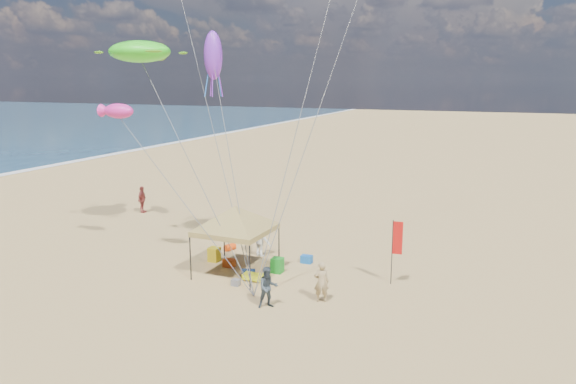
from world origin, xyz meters
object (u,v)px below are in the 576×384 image
person_near_a (321,282)px  person_far_a (142,199)px  canopy_tent (235,209)px  person_near_b (268,287)px  feather_flag (396,242)px  chair_green (277,265)px  person_near_c (261,238)px  cooler_red (229,263)px  chair_yellow (214,254)px  beach_cart (253,277)px  cooler_blue (307,259)px

person_near_a → person_far_a: person_far_a is taller
canopy_tent → person_near_b: (2.93, -2.90, -2.27)m
feather_flag → person_near_b: feather_flag is taller
chair_green → person_near_c: bearing=132.7°
person_near_b → person_far_a: (-14.27, 10.96, 0.08)m
person_near_a → person_far_a: size_ratio=0.92×
person_near_c → chair_green: bearing=150.2°
canopy_tent → cooler_red: bearing=137.3°
feather_flag → chair_yellow: feather_flag is taller
canopy_tent → cooler_red: (-0.75, 0.69, -2.91)m
person_near_b → person_far_a: bearing=105.0°
chair_yellow → person_near_c: size_ratio=0.37×
cooler_red → chair_yellow: chair_yellow is taller
person_near_b → person_far_a: 17.99m
feather_flag → person_far_a: feather_flag is taller
person_near_c → feather_flag: bearing=-173.1°
chair_green → feather_flag: bearing=6.1°
beach_cart → person_near_b: size_ratio=0.54×
person_near_b → person_far_a: size_ratio=0.92×
person_far_a → feather_flag: bearing=-123.1°
person_near_a → person_near_c: bearing=-65.0°
chair_green → person_near_b: size_ratio=0.42×
chair_yellow → person_near_a: 7.07m
chair_yellow → person_near_c: bearing=42.2°
cooler_red → person_near_a: bearing=-22.5°
feather_flag → cooler_red: 8.03m
person_near_a → person_near_c: size_ratio=0.88×
person_near_c → beach_cart: bearing=127.2°
cooler_red → person_near_b: person_near_b is taller
cooler_red → chair_green: 2.46m
chair_green → beach_cart: chair_green is taller
cooler_red → person_near_a: (5.43, -2.25, 0.65)m
feather_flag → chair_yellow: 9.03m
person_far_a → chair_yellow: bearing=-139.3°
cooler_blue → chair_yellow: chair_yellow is taller
canopy_tent → feather_flag: size_ratio=2.07×
chair_green → person_near_b: bearing=-71.8°
chair_yellow → person_near_b: 6.28m
person_far_a → person_near_c: bearing=-128.4°
person_near_b → person_near_a: bearing=0.1°
cooler_red → cooler_blue: 3.78m
feather_flag → cooler_blue: feather_flag is taller
beach_cart → person_near_a: size_ratio=0.54×
person_far_a → chair_green: bearing=-132.2°
feather_flag → person_far_a: 19.57m
feather_flag → cooler_red: size_ratio=5.39×
canopy_tent → chair_yellow: (-1.84, 1.15, -2.75)m
cooler_red → person_near_a: size_ratio=0.32×
chair_yellow → person_near_c: 2.48m
cooler_red → person_near_c: bearing=71.5°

